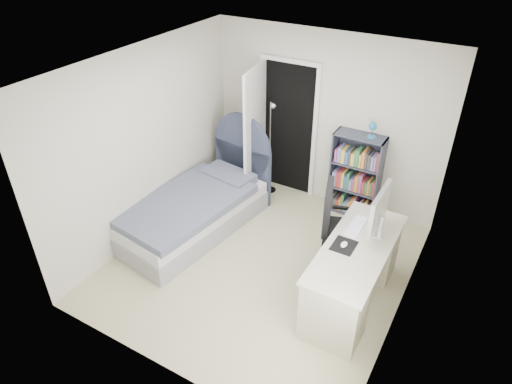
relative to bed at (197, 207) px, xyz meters
The scene contains 8 objects.
room_shell 1.51m from the bed, 12.26° to the right, with size 3.50×3.70×2.60m.
door 1.51m from the bed, 73.12° to the left, with size 0.92×0.82×2.06m.
bed is the anchor object (origin of this frame).
nightstand 1.34m from the bed, 93.41° to the left, with size 0.43×0.43×0.63m.
floor_lamp 1.39m from the bed, 70.52° to the left, with size 0.21×0.21×1.50m.
bookcase 2.25m from the bed, 38.69° to the left, with size 0.69×0.30×1.46m.
desk 2.36m from the bed, ahead, with size 0.65×1.63×1.33m.
office_chair 1.99m from the bed, ahead, with size 0.65×0.66×1.16m.
Camera 1 is at (2.11, -3.81, 3.88)m, focal length 32.00 mm.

